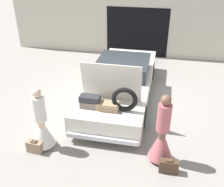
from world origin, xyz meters
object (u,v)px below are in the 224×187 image
at_px(car, 121,82).
at_px(person_right, 162,138).
at_px(suitcase_beside_right_person, 169,166).
at_px(person_left, 42,127).
at_px(suitcase_beside_left_person, 35,147).

xyz_separation_m(car, person_right, (1.45, -2.81, 0.07)).
bearing_deg(suitcase_beside_right_person, person_left, 175.49).
distance_m(person_right, suitcase_beside_right_person, 0.63).
xyz_separation_m(person_left, person_right, (2.90, 0.12, 0.04)).
xyz_separation_m(person_left, suitcase_beside_right_person, (3.12, -0.25, -0.43)).
bearing_deg(person_right, suitcase_beside_right_person, -138.50).
distance_m(car, person_right, 3.16).
distance_m(person_left, suitcase_beside_right_person, 3.16).
height_order(car, suitcase_beside_right_person, car).
bearing_deg(suitcase_beside_left_person, suitcase_beside_right_person, 0.17).
distance_m(person_right, suitcase_beside_left_person, 3.09).
height_order(person_left, suitcase_beside_right_person, person_left).
relative_size(person_right, suitcase_beside_right_person, 4.05).
xyz_separation_m(car, suitcase_beside_left_person, (-1.58, -3.19, -0.41)).
bearing_deg(suitcase_beside_right_person, person_right, 119.96).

